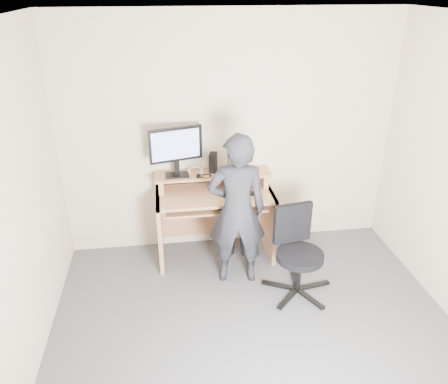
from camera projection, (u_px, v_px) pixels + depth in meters
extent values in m
plane|color=#504F54|center=(262.00, 352.00, 3.53)|extent=(3.50, 3.50, 0.00)
cube|color=beige|center=(230.00, 136.00, 4.54)|extent=(3.50, 0.02, 2.50)
cube|color=white|center=(279.00, 22.00, 2.43)|extent=(3.50, 3.50, 0.02)
cube|color=tan|center=(160.00, 229.00, 4.56)|extent=(0.04, 0.60, 0.75)
cube|color=tan|center=(268.00, 221.00, 4.70)|extent=(0.04, 0.60, 0.75)
cube|color=tan|center=(215.00, 194.00, 4.47)|extent=(1.20, 0.60, 0.03)
cube|color=tan|center=(216.00, 206.00, 4.44)|extent=(1.02, 0.38, 0.02)
cube|color=tan|center=(161.00, 183.00, 4.50)|extent=(0.05, 0.28, 0.15)
cube|color=tan|center=(263.00, 177.00, 4.63)|extent=(0.05, 0.28, 0.15)
cube|color=tan|center=(213.00, 174.00, 4.53)|extent=(1.20, 0.30, 0.02)
cube|color=tan|center=(212.00, 208.00, 4.86)|extent=(1.20, 0.03, 0.65)
cube|color=black|center=(177.00, 175.00, 4.46)|extent=(0.24, 0.15, 0.02)
cube|color=black|center=(177.00, 167.00, 4.44)|extent=(0.05, 0.04, 0.15)
cube|color=black|center=(176.00, 144.00, 4.31)|extent=(0.53, 0.18, 0.35)
cube|color=#91A4FB|center=(176.00, 145.00, 4.29)|extent=(0.47, 0.13, 0.29)
cube|color=black|center=(213.00, 163.00, 4.52)|extent=(0.10, 0.14, 0.20)
cylinder|color=#B1B1B6|center=(231.00, 164.00, 4.50)|extent=(0.10, 0.10, 0.18)
cube|color=black|center=(240.00, 171.00, 4.56)|extent=(0.07, 0.13, 0.01)
cube|color=black|center=(199.00, 176.00, 4.41)|extent=(0.05, 0.05, 0.03)
torus|color=silver|center=(195.00, 171.00, 4.55)|extent=(0.18, 0.18, 0.06)
cube|color=black|center=(207.00, 205.00, 4.41)|extent=(0.48, 0.24, 0.03)
ellipsoid|color=black|center=(251.00, 193.00, 4.41)|extent=(0.11, 0.08, 0.04)
cube|color=black|center=(313.00, 285.00, 4.25)|extent=(0.34, 0.10, 0.03)
cube|color=black|center=(294.00, 278.00, 4.36)|extent=(0.09, 0.34, 0.03)
cube|color=black|center=(279.00, 285.00, 4.25)|extent=(0.32, 0.19, 0.03)
cube|color=black|center=(288.00, 299.00, 4.07)|extent=(0.27, 0.27, 0.03)
cube|color=black|center=(310.00, 299.00, 4.07)|extent=(0.19, 0.32, 0.03)
cylinder|color=black|center=(298.00, 273.00, 4.12)|extent=(0.05, 0.05, 0.35)
cylinder|color=black|center=(300.00, 256.00, 4.03)|extent=(0.44, 0.44, 0.06)
cube|color=black|center=(293.00, 223.00, 4.09)|extent=(0.37, 0.11, 0.40)
imported|color=black|center=(237.00, 211.00, 4.09)|extent=(0.59, 0.42, 1.53)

